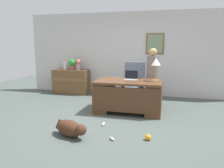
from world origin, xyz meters
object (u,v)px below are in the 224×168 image
object	(u,v)px
dog_lying	(71,128)
dog_toy_ball	(148,137)
desk	(129,95)
armchair	(134,85)
desk_lamp	(156,63)
dog_toy_plush	(103,124)
person_standing	(152,77)
vase_with_flowers	(79,64)
potted_plant	(72,64)
dog_toy_bone	(112,139)
credenza	(71,81)
laptop	(131,77)
vase_empty	(65,66)

from	to	relation	value
dog_lying	dog_toy_ball	size ratio (longest dim) A/B	6.84
desk	armchair	distance (m)	0.96
desk_lamp	dog_toy_plush	xyz separation A→B (m)	(-0.98, -1.16, -1.20)
person_standing	vase_with_flowers	world-z (taller)	person_standing
vase_with_flowers	person_standing	bearing A→B (deg)	-20.20
potted_plant	desk_lamp	bearing A→B (deg)	-27.70
person_standing	dog_toy_bone	bearing A→B (deg)	-101.89
credenza	armchair	world-z (taller)	armchair
person_standing	laptop	bearing A→B (deg)	-134.73
person_standing	vase_with_flowers	xyz separation A→B (m)	(-2.52, 0.93, 0.22)
person_standing	desk	bearing A→B (deg)	-127.86
dog_toy_plush	vase_empty	bearing A→B (deg)	128.88
dog_lying	dog_toy_bone	world-z (taller)	dog_lying
desk_lamp	dog_toy_ball	world-z (taller)	desk_lamp
credenza	desk_lamp	size ratio (longest dim) A/B	2.15
armchair	dog_toy_bone	distance (m)	2.73
laptop	dog_toy_plush	distance (m)	1.53
dog_lying	dog_toy_plush	bearing A→B (deg)	59.34
vase_empty	desk	bearing A→B (deg)	-32.80
desk	laptop	size ratio (longest dim) A/B	5.05
laptop	dog_lying	bearing A→B (deg)	-111.93
vase_with_flowers	dog_toy_plush	xyz separation A→B (m)	(1.66, -2.67, -1.00)
laptop	dog_toy_plush	xyz separation A→B (m)	(-0.36, -1.24, -0.82)
person_standing	potted_plant	xyz separation A→B (m)	(-2.75, 0.93, 0.22)
armchair	dog_toy_bone	world-z (taller)	armchair
credenza	person_standing	distance (m)	2.98
credenza	potted_plant	size ratio (longest dim) A/B	3.37
laptop	dog_toy_bone	bearing A→B (deg)	-90.24
laptop	vase_empty	distance (m)	2.89
laptop	desk_lamp	distance (m)	0.73
dog_toy_plush	desk_lamp	bearing A→B (deg)	49.96
desk	credenza	world-z (taller)	credenza
person_standing	dog_toy_plush	size ratio (longest dim) A/B	8.48
credenza	dog_toy_bone	world-z (taller)	credenza
desk	potted_plant	world-z (taller)	potted_plant
credenza	dog_toy_bone	xyz separation A→B (m)	(2.30, -3.33, -0.39)
laptop	potted_plant	size ratio (longest dim) A/B	0.89
armchair	desk_lamp	xyz separation A→B (m)	(0.65, -0.86, 0.72)
desk_lamp	desk	bearing A→B (deg)	-171.17
potted_plant	dog_toy_ball	xyz separation A→B (m)	(2.86, -3.18, -0.97)
credenza	dog_lying	xyz separation A→B (m)	(1.53, -3.37, -0.26)
desk_lamp	dog_toy_bone	bearing A→B (deg)	-108.76
desk	vase_empty	distance (m)	3.01
vase_empty	armchair	bearing A→B (deg)	-14.55
vase_with_flowers	potted_plant	xyz separation A→B (m)	(-0.23, 0.00, 0.00)
laptop	desk_lamp	bearing A→B (deg)	-6.78
vase_empty	potted_plant	size ratio (longest dim) A/B	0.71
vase_empty	potted_plant	world-z (taller)	potted_plant
desk	credenza	distance (m)	2.79
dog_toy_plush	laptop	bearing A→B (deg)	73.58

